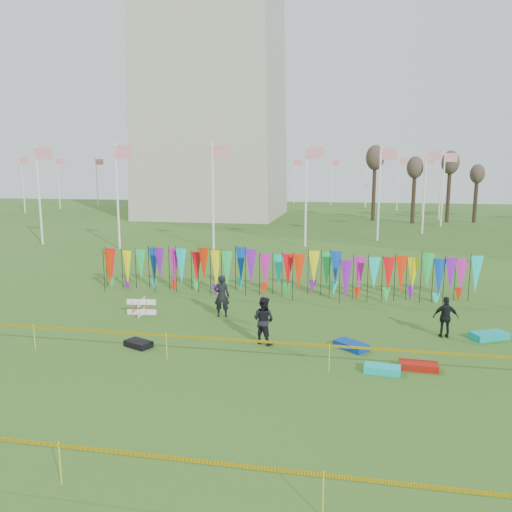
% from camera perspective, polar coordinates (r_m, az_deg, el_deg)
% --- Properties ---
extents(ground, '(160.00, 160.00, 0.00)m').
position_cam_1_polar(ground, '(16.95, -1.79, -10.95)').
color(ground, '#2E5718').
rests_on(ground, ground).
extents(flagpole_ring, '(57.40, 56.16, 8.00)m').
position_cam_1_polar(flagpole_ring, '(65.86, -4.68, 8.04)').
color(flagpole_ring, white).
rests_on(flagpole_ring, ground).
extents(banner_row, '(18.64, 0.64, 2.19)m').
position_cam_1_polar(banner_row, '(23.89, 2.88, -1.55)').
color(banner_row, black).
rests_on(banner_row, ground).
extents(caution_tape_near, '(26.00, 0.02, 0.90)m').
position_cam_1_polar(caution_tape_near, '(15.74, -3.47, -9.61)').
color(caution_tape_near, yellow).
rests_on(caution_tape_near, ground).
extents(caution_tape_far, '(26.00, 0.02, 0.90)m').
position_cam_1_polar(caution_tape_far, '(10.16, -13.13, -21.43)').
color(caution_tape_far, yellow).
rests_on(caution_tape_far, ground).
extents(box_kite, '(0.63, 0.63, 0.70)m').
position_cam_1_polar(box_kite, '(21.50, -12.95, -5.70)').
color(box_kite, red).
rests_on(box_kite, ground).
extents(person_left, '(0.71, 0.56, 1.77)m').
position_cam_1_polar(person_left, '(20.67, -3.94, -4.57)').
color(person_left, black).
rests_on(person_left, ground).
extents(person_mid, '(0.95, 0.78, 1.68)m').
position_cam_1_polar(person_mid, '(17.52, 0.87, -7.34)').
color(person_mid, black).
rests_on(person_mid, ground).
extents(person_right, '(0.88, 0.51, 1.51)m').
position_cam_1_polar(person_right, '(19.40, 20.86, -6.56)').
color(person_right, black).
rests_on(person_right, ground).
extents(kite_bag_turquoise, '(1.12, 0.65, 0.21)m').
position_cam_1_polar(kite_bag_turquoise, '(15.80, 14.23, -12.43)').
color(kite_bag_turquoise, '#0DC4BA').
rests_on(kite_bag_turquoise, ground).
extents(kite_bag_blue, '(1.23, 1.17, 0.23)m').
position_cam_1_polar(kite_bag_blue, '(17.51, 10.82, -10.03)').
color(kite_bag_blue, '#09369D').
rests_on(kite_bag_blue, ground).
extents(kite_bag_red, '(1.19, 0.60, 0.21)m').
position_cam_1_polar(kite_bag_red, '(16.36, 18.06, -11.85)').
color(kite_bag_red, '#A9160B').
rests_on(kite_bag_red, ground).
extents(kite_bag_black, '(1.06, 0.87, 0.21)m').
position_cam_1_polar(kite_bag_black, '(17.88, -13.29, -9.74)').
color(kite_bag_black, black).
rests_on(kite_bag_black, ground).
extents(kite_bag_teal, '(1.43, 1.12, 0.25)m').
position_cam_1_polar(kite_bag_teal, '(20.02, 25.09, -8.24)').
color(kite_bag_teal, '#0BA4A4').
rests_on(kite_bag_teal, ground).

